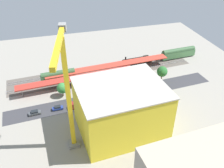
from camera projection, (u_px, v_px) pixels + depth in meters
ground_plane at (113, 92)px, 110.65m from camera, size 147.97×147.97×0.00m
rail_bed at (103, 72)px, 125.65m from camera, size 93.28×21.09×0.01m
street_asphalt at (115, 95)px, 108.39m from camera, size 92.88×15.23×0.01m
track_rails at (103, 71)px, 125.55m from camera, size 92.28×14.68×0.12m
platform_canopy_near at (77, 78)px, 112.41m from camera, size 54.16×8.11×4.68m
platform_canopy_far at (109, 66)px, 122.25m from camera, size 62.81×9.05×4.38m
locomotive at (137, 60)px, 131.91m from camera, size 16.62×3.68×4.97m
passenger_coach at (178, 53)px, 136.62m from camera, size 20.06×4.26×5.83m
freight_coach_far at (58, 76)px, 116.12m from camera, size 16.38×3.93×5.86m
parked_car_0 at (151, 92)px, 109.22m from camera, size 4.06×1.96×1.52m
parked_car_1 at (134, 97)px, 106.54m from camera, size 4.13×1.93×1.63m
parked_car_2 at (115, 99)px, 105.13m from camera, size 4.07×2.02×1.76m
parked_car_3 at (97, 102)px, 102.97m from camera, size 4.31×2.17×1.82m
parked_car_4 at (78, 105)px, 101.65m from camera, size 4.91×2.20×1.64m
parked_car_5 at (58, 108)px, 99.91m from camera, size 4.37×1.92×1.72m
parked_car_6 at (35, 113)px, 97.43m from camera, size 4.75×2.15×1.69m
construction_building at (121, 109)px, 86.21m from camera, size 30.36×25.30×18.06m
construction_roof_slab at (121, 87)px, 81.14m from camera, size 31.00×25.94×0.40m
tower_crane at (67, 90)px, 70.35m from camera, size 6.14×23.99×41.02m
box_truck_0 at (94, 98)px, 103.97m from camera, size 8.80×3.06×3.27m
box_truck_1 at (81, 104)px, 100.90m from camera, size 8.29×2.94×3.19m
street_tree_0 at (129, 77)px, 110.85m from camera, size 6.21×6.21×8.65m
street_tree_1 at (162, 72)px, 114.62m from camera, size 4.94×4.94×8.10m
street_tree_2 at (62, 88)px, 105.78m from camera, size 4.69×4.69×6.52m
street_tree_3 at (103, 80)px, 108.07m from camera, size 5.72×5.72×8.59m
street_tree_4 at (136, 77)px, 112.56m from camera, size 4.37×4.37×6.90m
traffic_light at (126, 92)px, 103.15m from camera, size 0.50×0.36×6.75m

